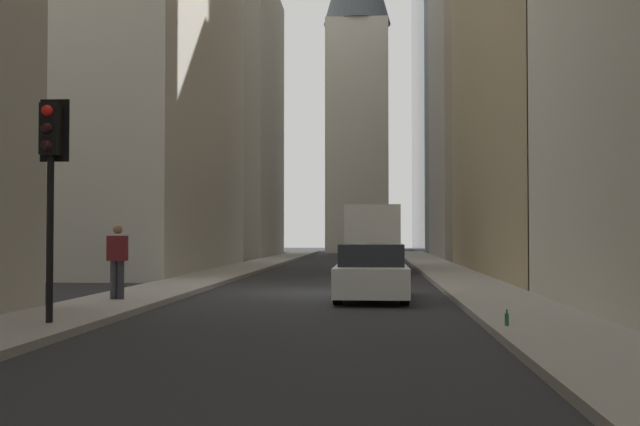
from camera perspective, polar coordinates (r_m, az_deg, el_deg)
name	(u,v)px	position (r m, az deg, el deg)	size (l,w,h in m)	color
ground_plane	(322,292)	(21.84, 0.17, -5.94)	(135.00, 135.00, 0.00)	#262628
sidewalk_right	(167,289)	(22.59, -11.35, -5.59)	(90.00, 2.20, 0.14)	gray
sidewalk_left	(482,291)	(21.99, 12.01, -5.69)	(90.00, 2.20, 0.14)	gray
building_left_far	(511,80)	(53.43, 14.02, 9.57)	(12.99, 10.00, 23.84)	gray
building_right_far	(204,121)	(55.38, -8.64, 6.80)	(12.39, 10.00, 19.36)	#A8A091
building_right_midfar	(104,28)	(36.51, -15.81, 13.11)	(15.70, 10.50, 21.73)	#B7B2A5
church_spire	(357,72)	(69.13, 2.79, 10.48)	(5.95, 5.95, 30.78)	beige
delivery_truck	(373,238)	(33.65, 3.94, -1.90)	(6.46, 2.25, 2.84)	silver
sedan_white	(371,274)	(19.33, 3.84, -4.54)	(4.30, 1.78, 1.42)	silver
traffic_light_foreground	(51,157)	(14.08, -19.44, 3.95)	(0.43, 0.52, 3.90)	black
pedestrian	(117,258)	(18.56, -14.87, -3.29)	(0.26, 0.44, 1.75)	#33333D
discarded_bottle	(507,319)	(13.24, 13.75, -7.69)	(0.07, 0.07, 0.27)	#236033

